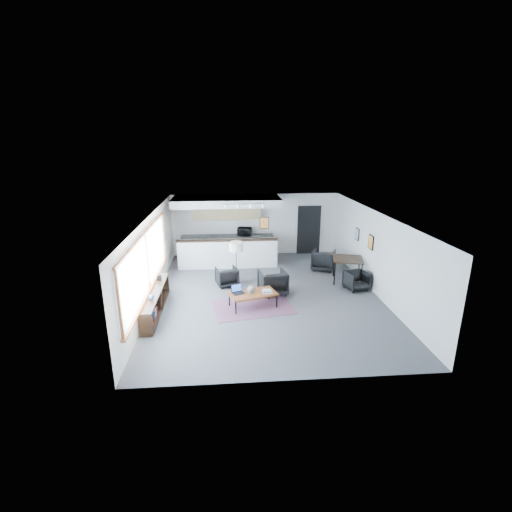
{
  "coord_description": "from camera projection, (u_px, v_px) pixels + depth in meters",
  "views": [
    {
      "loc": [
        -1.21,
        -10.94,
        4.72
      ],
      "look_at": [
        -0.3,
        0.4,
        1.17
      ],
      "focal_mm": 26.0,
      "sensor_mm": 36.0,
      "label": 1
    }
  ],
  "objects": [
    {
      "name": "console",
      "position": [
        155.0,
        302.0,
        10.56
      ],
      "size": [
        0.35,
        3.0,
        0.8
      ],
      "color": "black",
      "rests_on": "floor"
    },
    {
      "name": "wall_art_lower",
      "position": [
        371.0,
        242.0,
        12.09
      ],
      "size": [
        0.03,
        0.38,
        0.48
      ],
      "color": "black",
      "rests_on": "room"
    },
    {
      "name": "track_light",
      "position": [
        244.0,
        205.0,
        13.2
      ],
      "size": [
        1.6,
        0.07,
        0.15
      ],
      "color": "silver",
      "rests_on": "room"
    },
    {
      "name": "doorway",
      "position": [
        309.0,
        229.0,
        15.97
      ],
      "size": [
        1.1,
        0.12,
        2.15
      ],
      "color": "black",
      "rests_on": "room"
    },
    {
      "name": "dining_table",
      "position": [
        348.0,
        260.0,
        12.79
      ],
      "size": [
        1.2,
        1.2,
        0.84
      ],
      "rotation": [
        0.0,
        0.0,
        -0.25
      ],
      "color": "black",
      "rests_on": "floor"
    },
    {
      "name": "armchair_left",
      "position": [
        227.0,
        276.0,
        12.53
      ],
      "size": [
        0.82,
        0.79,
        0.7
      ],
      "primitive_type": "imported",
      "rotation": [
        0.0,
        0.0,
        3.41
      ],
      "color": "black",
      "rests_on": "floor"
    },
    {
      "name": "laptop",
      "position": [
        238.0,
        290.0,
        10.87
      ],
      "size": [
        0.42,
        0.39,
        0.24
      ],
      "rotation": [
        0.0,
        0.0,
        0.43
      ],
      "color": "black",
      "rests_on": "coffee_table"
    },
    {
      "name": "dining_chair_far",
      "position": [
        323.0,
        261.0,
        14.09
      ],
      "size": [
        0.9,
        0.87,
        0.71
      ],
      "primitive_type": "imported",
      "rotation": [
        0.0,
        0.0,
        2.73
      ],
      "color": "black",
      "rests_on": "floor"
    },
    {
      "name": "dining_chair_near",
      "position": [
        356.0,
        281.0,
        12.19
      ],
      "size": [
        0.68,
        0.65,
        0.59
      ],
      "primitive_type": "imported",
      "rotation": [
        0.0,
        0.0,
        0.23
      ],
      "color": "black",
      "rests_on": "floor"
    },
    {
      "name": "wall_art_upper",
      "position": [
        357.0,
        234.0,
        13.34
      ],
      "size": [
        0.03,
        0.34,
        0.44
      ],
      "color": "black",
      "rests_on": "room"
    },
    {
      "name": "kitchenette",
      "position": [
        227.0,
        227.0,
        14.93
      ],
      "size": [
        4.2,
        1.96,
        2.6
      ],
      "color": "white",
      "rests_on": "floor"
    },
    {
      "name": "book_stack",
      "position": [
        267.0,
        291.0,
        10.89
      ],
      "size": [
        0.31,
        0.25,
        0.09
      ],
      "rotation": [
        0.0,
        0.0,
        0.05
      ],
      "color": "silver",
      "rests_on": "coffee_table"
    },
    {
      "name": "coaster",
      "position": [
        259.0,
        295.0,
        10.73
      ],
      "size": [
        0.15,
        0.15,
        0.01
      ],
      "rotation": [
        0.0,
        0.0,
        -0.43
      ],
      "color": "#E5590C",
      "rests_on": "coffee_table"
    },
    {
      "name": "microwave",
      "position": [
        245.0,
        231.0,
        15.48
      ],
      "size": [
        0.62,
        0.41,
        0.39
      ],
      "primitive_type": "imported",
      "rotation": [
        0.0,
        0.0,
        -0.17
      ],
      "color": "black",
      "rests_on": "kitchenette"
    },
    {
      "name": "kilim_rug",
      "position": [
        253.0,
        307.0,
        11.01
      ],
      "size": [
        2.55,
        1.95,
        0.01
      ],
      "rotation": [
        0.0,
        0.0,
        0.18
      ],
      "color": "#5B3347",
      "rests_on": "floor"
    },
    {
      "name": "coffee_table",
      "position": [
        253.0,
        294.0,
        10.89
      ],
      "size": [
        1.52,
        1.09,
        0.45
      ],
      "rotation": [
        0.0,
        0.0,
        0.28
      ],
      "color": "brown",
      "rests_on": "floor"
    },
    {
      "name": "window",
      "position": [
        147.0,
        263.0,
        10.35
      ],
      "size": [
        0.1,
        5.95,
        1.66
      ],
      "color": "#8CBFFF",
      "rests_on": "room"
    },
    {
      "name": "armchair_right",
      "position": [
        273.0,
        281.0,
        11.85
      ],
      "size": [
        0.94,
        0.9,
        0.86
      ],
      "primitive_type": "imported",
      "rotation": [
        0.0,
        0.0,
        3.29
      ],
      "color": "black",
      "rests_on": "floor"
    },
    {
      "name": "floor_lamp",
      "position": [
        236.0,
        248.0,
        12.1
      ],
      "size": [
        0.5,
        0.5,
        1.57
      ],
      "rotation": [
        0.0,
        0.0,
        0.11
      ],
      "color": "black",
      "rests_on": "floor"
    },
    {
      "name": "room",
      "position": [
        267.0,
        256.0,
        11.52
      ],
      "size": [
        7.02,
        9.02,
        2.62
      ],
      "color": "#4B4B4E",
      "rests_on": "ground"
    },
    {
      "name": "ceramic_pot",
      "position": [
        251.0,
        289.0,
        10.82
      ],
      "size": [
        0.23,
        0.23,
        0.23
      ],
      "rotation": [
        0.0,
        0.0,
        0.01
      ],
      "color": "gray",
      "rests_on": "coffee_table"
    }
  ]
}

